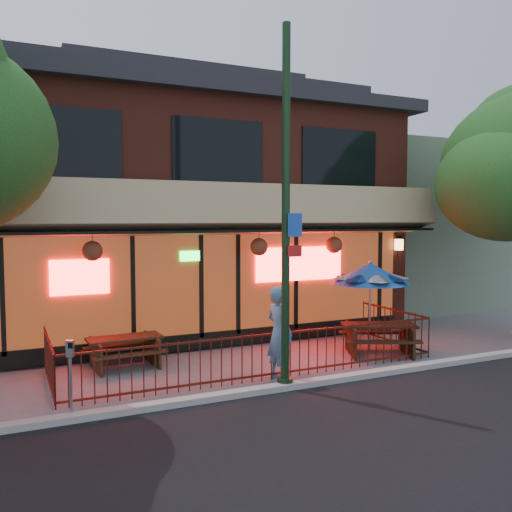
# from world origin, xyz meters

# --- Properties ---
(ground) EXTENTS (80.00, 80.00, 0.00)m
(ground) POSITION_xyz_m (0.00, 0.00, 0.00)
(ground) COLOR gray
(ground) RESTS_ON ground
(curb) EXTENTS (80.00, 0.25, 0.12)m
(curb) POSITION_xyz_m (0.00, -0.50, 0.06)
(curb) COLOR #999993
(curb) RESTS_ON ground
(restaurant_building) EXTENTS (12.96, 9.49, 8.05)m
(restaurant_building) POSITION_xyz_m (0.00, 7.11, 4.13)
(restaurant_building) COLOR maroon
(restaurant_building) RESTS_ON ground
(neighbor_building) EXTENTS (6.00, 7.00, 6.00)m
(neighbor_building) POSITION_xyz_m (9.00, 7.70, 3.00)
(neighbor_building) COLOR slate
(neighbor_building) RESTS_ON ground
(patio_fence) EXTENTS (8.44, 2.62, 1.00)m
(patio_fence) POSITION_xyz_m (0.00, 0.50, 0.63)
(patio_fence) COLOR #48160F
(patio_fence) RESTS_ON ground
(street_light) EXTENTS (0.43, 0.32, 7.00)m
(street_light) POSITION_xyz_m (0.00, -0.40, 3.15)
(street_light) COLOR black
(street_light) RESTS_ON ground
(picnic_table_left) EXTENTS (1.69, 1.33, 0.69)m
(picnic_table_left) POSITION_xyz_m (-2.56, 2.40, 0.46)
(picnic_table_left) COLOR #3C2815
(picnic_table_left) RESTS_ON ground
(picnic_table_right) EXTENTS (2.15, 1.95, 0.75)m
(picnic_table_right) POSITION_xyz_m (3.32, 0.96, 0.49)
(picnic_table_right) COLOR black
(picnic_table_right) RESTS_ON ground
(patio_umbrella) EXTENTS (2.00, 2.00, 2.28)m
(patio_umbrella) POSITION_xyz_m (3.40, 1.45, 1.95)
(patio_umbrella) COLOR gray
(patio_umbrella) RESTS_ON ground
(pedestrian) EXTENTS (0.57, 0.78, 1.95)m
(pedestrian) POSITION_xyz_m (0.13, 0.10, 0.98)
(pedestrian) COLOR teal
(pedestrian) RESTS_ON ground
(parking_meter_near) EXTENTS (0.15, 0.14, 1.33)m
(parking_meter_near) POSITION_xyz_m (-4.00, -0.40, 0.90)
(parking_meter_near) COLOR gray
(parking_meter_near) RESTS_ON ground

